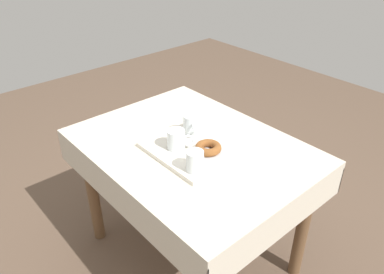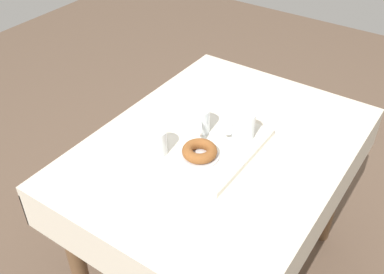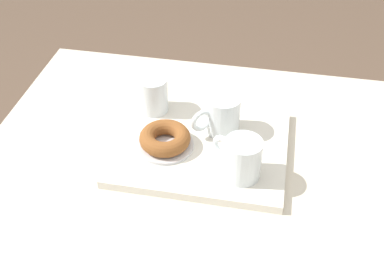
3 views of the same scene
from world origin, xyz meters
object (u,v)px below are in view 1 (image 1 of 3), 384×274
Objects in this scene: tea_mug_right at (191,125)px; donut_plate_left at (208,152)px; serving_tray at (192,149)px; dining_table at (192,164)px; tea_mug_left at (177,140)px; water_glass_near at (195,162)px; sugar_donut_left at (208,148)px.

tea_mug_right reaches higher than donut_plate_left.
tea_mug_right is (0.10, -0.09, 0.05)m from serving_tray.
dining_table is 0.20m from tea_mug_left.
dining_table is 0.19m from tea_mug_right.
dining_table is at bearing -4.21° from donut_plate_left.
tea_mug_right is at bearing -18.16° from donut_plate_left.
tea_mug_right reaches higher than water_glass_near.
tea_mug_right is (0.07, -0.15, 0.00)m from tea_mug_left.
donut_plate_left is 0.02m from sugar_donut_left.
water_glass_near is (-0.25, 0.20, -0.00)m from tea_mug_right.
tea_mug_left is 0.16m from tea_mug_right.
dining_table is 9.37× the size of sugar_donut_left.
dining_table is at bearing 140.24° from tea_mug_right.
tea_mug_right is at bearing -65.25° from tea_mug_left.
tea_mug_right reaches higher than dining_table.
dining_table is 9.75× the size of tea_mug_right.
donut_plate_left is at bearing 161.84° from tea_mug_right.
serving_tray is 0.09m from tea_mug_left.
water_glass_near is 0.15m from donut_plate_left.
water_glass_near is 0.69× the size of donut_plate_left.
tea_mug_left reaches higher than water_glass_near.
sugar_donut_left is (-0.12, 0.01, 0.16)m from dining_table.
water_glass_near is (-0.14, 0.11, 0.05)m from serving_tray.
water_glass_near is (-0.18, 0.05, -0.00)m from tea_mug_left.
serving_tray is at bearing 139.62° from tea_mug_right.
serving_tray is at bearing 18.25° from sugar_donut_left.
tea_mug_right reaches higher than sugar_donut_left.
dining_table is 2.79× the size of serving_tray.
water_glass_near is 0.15m from sugar_donut_left.
water_glass_near is at bearing 114.50° from donut_plate_left.
water_glass_near is 0.78× the size of sugar_donut_left.
tea_mug_left reaches higher than donut_plate_left.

